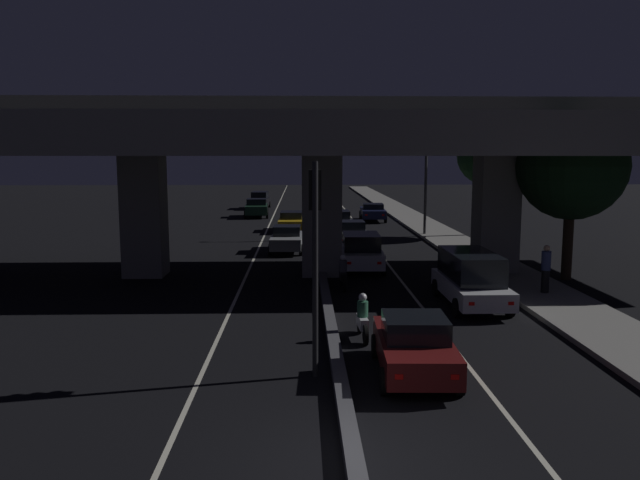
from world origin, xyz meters
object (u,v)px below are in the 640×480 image
object	(u,v)px
motorcycle_black_filtering_mid	(343,274)
car_white_second	(471,278)
traffic_light_left_of_median	(315,232)
street_lamp	(420,158)
car_silver_lead_oncoming	(287,239)
car_grey_fourth	(350,234)
pedestrian_on_sidewalk	(546,269)
car_dark_green_third_oncoming	(256,208)
car_black_fourth_oncoming	(260,200)
car_taxi_yellow_second_oncoming	(291,221)
car_grey_fifth	(337,220)
motorcycle_white_filtering_near	(363,320)
car_white_third	(361,251)
car_dark_red_lead	(414,345)
car_dark_blue_sixth	(373,212)

from	to	relation	value
motorcycle_black_filtering_mid	car_white_second	bearing A→B (deg)	-124.57
traffic_light_left_of_median	street_lamp	bearing A→B (deg)	74.03
street_lamp	car_white_second	size ratio (longest dim) A/B	1.79
motorcycle_black_filtering_mid	car_silver_lead_oncoming	bearing A→B (deg)	12.87
car_grey_fourth	pedestrian_on_sidewalk	bearing A→B (deg)	-154.60
car_grey_fourth	pedestrian_on_sidewalk	distance (m)	14.42
traffic_light_left_of_median	car_dark_green_third_oncoming	xyz separation A→B (m)	(-4.19, 38.76, -2.74)
car_black_fourth_oncoming	car_white_second	bearing A→B (deg)	16.51
car_white_second	pedestrian_on_sidewalk	size ratio (longest dim) A/B	2.63
street_lamp	car_white_second	xyz separation A→B (m)	(-1.69, -18.88, -4.08)
car_white_second	motorcycle_black_filtering_mid	bearing A→B (deg)	56.44
street_lamp	car_taxi_yellow_second_oncoming	bearing A→B (deg)	159.96
car_grey_fifth	pedestrian_on_sidewalk	distance (m)	21.90
traffic_light_left_of_median	car_white_second	bearing A→B (deg)	50.54
motorcycle_white_filtering_near	street_lamp	bearing A→B (deg)	-17.76
car_white_third	car_silver_lead_oncoming	xyz separation A→B (m)	(-3.56, 5.77, -0.18)
car_dark_green_third_oncoming	motorcycle_white_filtering_near	distance (m)	36.28
car_taxi_yellow_second_oncoming	traffic_light_left_of_median	bearing A→B (deg)	2.91
car_black_fourth_oncoming	motorcycle_black_filtering_mid	size ratio (longest dim) A/B	2.40
car_black_fourth_oncoming	pedestrian_on_sidewalk	world-z (taller)	pedestrian_on_sidewalk
street_lamp	motorcycle_white_filtering_near	xyz separation A→B (m)	(-5.93, -22.86, -4.50)
car_dark_red_lead	car_black_fourth_oncoming	bearing A→B (deg)	10.50
motorcycle_white_filtering_near	traffic_light_left_of_median	bearing A→B (deg)	150.45
car_dark_green_third_oncoming	car_grey_fifth	bearing A→B (deg)	30.25
car_grey_fifth	car_dark_green_third_oncoming	bearing A→B (deg)	31.27
car_silver_lead_oncoming	car_dark_green_third_oncoming	xyz separation A→B (m)	(-3.06, 19.25, 0.08)
car_dark_red_lead	traffic_light_left_of_median	bearing A→B (deg)	90.18
car_taxi_yellow_second_oncoming	motorcycle_black_filtering_mid	bearing A→B (deg)	7.93
car_silver_lead_oncoming	car_dark_green_third_oncoming	size ratio (longest dim) A/B	0.97
street_lamp	car_black_fourth_oncoming	world-z (taller)	street_lamp
traffic_light_left_of_median	car_grey_fifth	xyz separation A→B (m)	(2.18, 28.99, -2.79)
car_white_third	pedestrian_on_sidewalk	xyz separation A→B (m)	(6.45, -5.59, 0.19)
street_lamp	car_dark_blue_sixth	world-z (taller)	street_lamp
pedestrian_on_sidewalk	car_grey_fifth	bearing A→B (deg)	107.81
car_grey_fourth	car_black_fourth_oncoming	xyz separation A→B (m)	(-6.93, 26.03, 0.11)
traffic_light_left_of_median	car_dark_red_lead	size ratio (longest dim) A/B	1.30
car_grey_fifth	motorcycle_black_filtering_mid	world-z (taller)	car_grey_fifth
car_white_third	street_lamp	bearing A→B (deg)	-20.89
car_white_second	car_dark_blue_sixth	world-z (taller)	car_white_second
car_dark_green_third_oncoming	motorcycle_black_filtering_mid	size ratio (longest dim) A/B	2.34
car_grey_fifth	pedestrian_on_sidewalk	bearing A→B (deg)	-164.03
car_grey_fourth	pedestrian_on_sidewalk	world-z (taller)	pedestrian_on_sidewalk
car_dark_red_lead	car_silver_lead_oncoming	size ratio (longest dim) A/B	0.98
traffic_light_left_of_median	pedestrian_on_sidewalk	world-z (taller)	traffic_light_left_of_median
car_taxi_yellow_second_oncoming	car_black_fourth_oncoming	world-z (taller)	car_black_fourth_oncoming
car_white_second	motorcycle_black_filtering_mid	xyz separation A→B (m)	(-4.36, 2.86, -0.41)
car_white_second	car_black_fourth_oncoming	size ratio (longest dim) A/B	1.10
car_grey_fifth	car_white_third	bearing A→B (deg)	179.10
car_black_fourth_oncoming	car_dark_red_lead	bearing A→B (deg)	10.63
car_dark_red_lead	car_taxi_yellow_second_oncoming	xyz separation A→B (m)	(-3.46, 28.94, -0.04)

